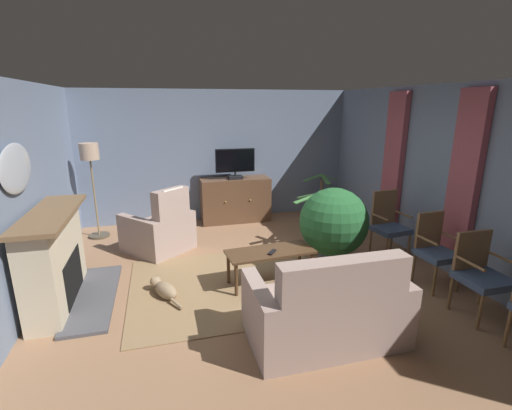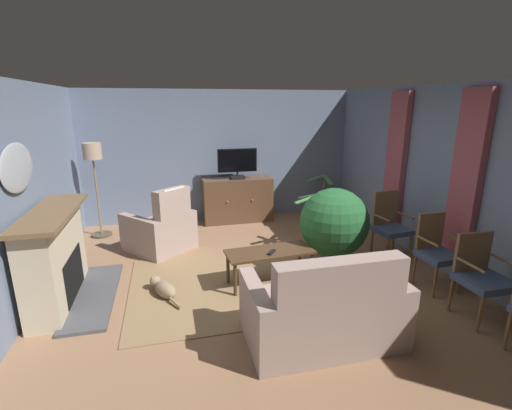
% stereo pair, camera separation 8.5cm
% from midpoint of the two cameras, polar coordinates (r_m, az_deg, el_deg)
% --- Properties ---
extents(ground_plane, '(5.95, 6.82, 0.04)m').
position_cam_midpoint_polar(ground_plane, '(4.91, 0.04, -12.72)').
color(ground_plane, '#936B4C').
extents(wall_back, '(5.95, 0.10, 2.58)m').
position_cam_midpoint_polar(wall_back, '(7.49, -6.21, 7.66)').
color(wall_back, slate).
rests_on(wall_back, ground_plane).
extents(wall_left, '(0.10, 6.82, 2.58)m').
position_cam_midpoint_polar(wall_left, '(4.60, -34.95, -0.11)').
color(wall_left, slate).
rests_on(wall_left, ground_plane).
extents(wall_right_with_window, '(0.10, 6.82, 2.58)m').
position_cam_midpoint_polar(wall_right_with_window, '(5.76, 27.32, 3.63)').
color(wall_right_with_window, slate).
rests_on(wall_right_with_window, ground_plane).
extents(curtain_panel_near, '(0.10, 0.44, 2.16)m').
position_cam_midpoint_polar(curtain_panel_near, '(5.38, 29.45, 4.01)').
color(curtain_panel_near, '#A34C56').
extents(curtain_panel_far, '(0.10, 0.44, 2.16)m').
position_cam_midpoint_polar(curtain_panel_far, '(6.52, 20.38, 6.75)').
color(curtain_panel_far, '#A34C56').
extents(rug_central, '(2.56, 2.11, 0.01)m').
position_cam_midpoint_polar(rug_central, '(4.94, -4.52, -12.27)').
color(rug_central, '#8E704C').
rests_on(rug_central, ground_plane).
extents(fireplace, '(0.83, 1.64, 1.13)m').
position_cam_midpoint_polar(fireplace, '(4.92, -29.10, -7.63)').
color(fireplace, '#4C4C51').
rests_on(fireplace, ground_plane).
extents(wall_mirror_oval, '(0.06, 0.94, 0.54)m').
position_cam_midpoint_polar(wall_mirror_oval, '(4.72, -33.80, 4.78)').
color(wall_mirror_oval, '#B2B7BF').
extents(tv_cabinet, '(1.37, 0.55, 0.88)m').
position_cam_midpoint_polar(tv_cabinet, '(7.37, -3.59, 0.66)').
color(tv_cabinet, '#402A1C').
rests_on(tv_cabinet, ground_plane).
extents(television, '(0.77, 0.20, 0.59)m').
position_cam_midpoint_polar(television, '(7.16, -3.61, 6.58)').
color(television, black).
rests_on(television, tv_cabinet).
extents(coffee_table, '(1.17, 0.55, 0.47)m').
position_cam_midpoint_polar(coffee_table, '(4.79, 1.72, -7.76)').
color(coffee_table, '#4C331E').
rests_on(coffee_table, ground_plane).
extents(tv_remote, '(0.15, 0.16, 0.02)m').
position_cam_midpoint_polar(tv_remote, '(4.70, 1.99, -7.37)').
color(tv_remote, black).
rests_on(tv_remote, coffee_table).
extents(sofa_floral, '(1.52, 0.88, 1.00)m').
position_cam_midpoint_polar(sofa_floral, '(3.81, 10.51, -15.91)').
color(sofa_floral, '#A3897F').
rests_on(sofa_floral, ground_plane).
extents(armchair_by_fireplace, '(1.24, 1.24, 1.08)m').
position_cam_midpoint_polar(armchair_by_fireplace, '(6.09, -15.15, -3.92)').
color(armchair_by_fireplace, '#A3897F').
rests_on(armchair_by_fireplace, ground_plane).
extents(side_chair_tucked_against_wall, '(0.49, 0.48, 0.94)m').
position_cam_midpoint_polar(side_chair_tucked_against_wall, '(4.77, 31.21, -8.98)').
color(side_chair_tucked_against_wall, '#42567A').
rests_on(side_chair_tucked_against_wall, ground_plane).
extents(side_chair_beside_plant, '(0.45, 0.45, 0.96)m').
position_cam_midpoint_polar(side_chair_beside_plant, '(5.23, 25.73, -6.11)').
color(side_chair_beside_plant, '#42567A').
rests_on(side_chair_beside_plant, ground_plane).
extents(side_chair_mid_row, '(0.51, 0.48, 1.02)m').
position_cam_midpoint_polar(side_chair_mid_row, '(5.96, 19.59, -2.67)').
color(side_chair_mid_row, '#42567A').
rests_on(side_chair_mid_row, ground_plane).
extents(potted_plant_tall_palm_by_window, '(0.72, 0.79, 0.89)m').
position_cam_midpoint_polar(potted_plant_tall_palm_by_window, '(7.83, 9.77, 0.01)').
color(potted_plant_tall_palm_by_window, '#99664C').
rests_on(potted_plant_tall_palm_by_window, ground_plane).
extents(potted_plant_small_fern_corner, '(0.74, 0.81, 0.95)m').
position_cam_midpoint_polar(potted_plant_small_fern_corner, '(6.09, 9.04, -4.66)').
color(potted_plant_small_fern_corner, slate).
rests_on(potted_plant_small_fern_corner, ground_plane).
extents(potted_plant_leafy_by_curtain, '(0.97, 0.97, 1.19)m').
position_cam_midpoint_polar(potted_plant_leafy_by_curtain, '(5.24, 11.58, -2.85)').
color(potted_plant_leafy_by_curtain, '#3D4C5B').
rests_on(potted_plant_leafy_by_curtain, ground_plane).
extents(cat, '(0.37, 0.66, 0.21)m').
position_cam_midpoint_polar(cat, '(4.77, -14.65, -12.60)').
color(cat, '#937A5B').
rests_on(cat, ground_plane).
extents(floor_lamp, '(0.35, 0.35, 1.67)m').
position_cam_midpoint_polar(floor_lamp, '(6.88, -24.70, 5.46)').
color(floor_lamp, '#4C4233').
rests_on(floor_lamp, ground_plane).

